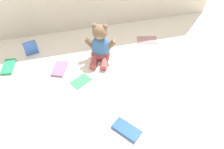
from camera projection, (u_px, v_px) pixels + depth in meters
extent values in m
plane|color=silver|center=(109.00, 74.00, 1.26)|extent=(3.20, 3.20, 0.00)
ellipsoid|color=#3F72B2|center=(101.00, 47.00, 1.31)|extent=(0.14, 0.13, 0.15)
ellipsoid|color=#B24C4C|center=(101.00, 54.00, 1.34)|extent=(0.15, 0.14, 0.05)
sphere|color=#7A6047|center=(100.00, 32.00, 1.22)|extent=(0.11, 0.11, 0.09)
ellipsoid|color=#997C5E|center=(99.00, 36.00, 1.20)|extent=(0.04, 0.04, 0.03)
sphere|color=#7A6047|center=(94.00, 26.00, 1.21)|extent=(0.04, 0.04, 0.03)
sphere|color=#7A6047|center=(105.00, 27.00, 1.20)|extent=(0.04, 0.04, 0.03)
cylinder|color=#7A6047|center=(90.00, 43.00, 1.29)|extent=(0.08, 0.05, 0.08)
cylinder|color=#7A6047|center=(111.00, 45.00, 1.28)|extent=(0.08, 0.05, 0.08)
cylinder|color=#B24C4C|center=(94.00, 63.00, 1.30)|extent=(0.07, 0.09, 0.04)
cylinder|color=#B24C4C|center=(104.00, 64.00, 1.29)|extent=(0.07, 0.09, 0.04)
cube|color=#38A75B|center=(81.00, 81.00, 1.22)|extent=(0.13, 0.12, 0.01)
cube|color=#269560|center=(8.00, 67.00, 1.29)|extent=(0.08, 0.13, 0.02)
cube|color=#1F4BA5|center=(126.00, 130.00, 1.01)|extent=(0.14, 0.15, 0.01)
cube|color=#AB648F|center=(60.00, 69.00, 1.28)|extent=(0.11, 0.14, 0.01)
cube|color=#A8797E|center=(147.00, 40.00, 1.47)|extent=(0.15, 0.11, 0.01)
cube|color=#3762BD|center=(31.00, 48.00, 1.34)|extent=(0.08, 0.03, 0.10)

